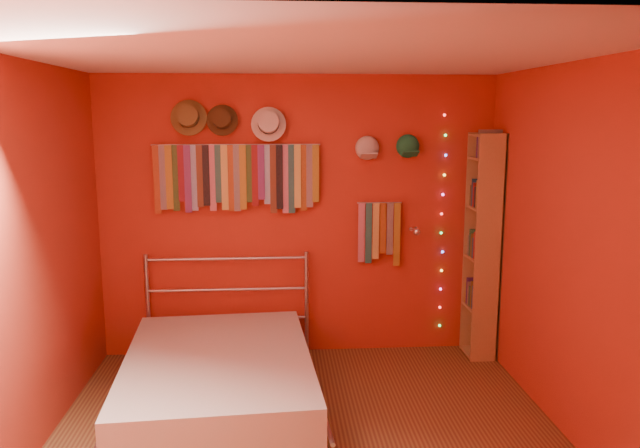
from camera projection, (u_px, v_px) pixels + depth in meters
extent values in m
cube|color=maroon|center=(298.00, 217.00, 5.56)|extent=(3.50, 0.02, 2.50)
cube|color=maroon|center=(583.00, 259.00, 3.97)|extent=(0.02, 3.50, 2.50)
cube|color=maroon|center=(16.00, 268.00, 3.72)|extent=(0.02, 3.50, 2.50)
cube|color=white|center=(308.00, 55.00, 3.63)|extent=(3.50, 3.50, 0.02)
cylinder|color=#AEAEB2|center=(236.00, 145.00, 5.37)|extent=(1.45, 0.01, 0.01)
cube|color=maroon|center=(157.00, 180.00, 5.36)|extent=(0.06, 0.01, 0.59)
cube|color=navy|center=(163.00, 178.00, 5.35)|extent=(0.06, 0.01, 0.56)
cube|color=olive|center=(169.00, 177.00, 5.35)|extent=(0.06, 0.01, 0.55)
cube|color=#22461C|center=(175.00, 178.00, 5.37)|extent=(0.06, 0.01, 0.57)
cube|color=maroon|center=(181.00, 173.00, 5.36)|extent=(0.06, 0.01, 0.49)
cube|color=#501965|center=(188.00, 179.00, 5.37)|extent=(0.06, 0.01, 0.58)
cube|color=#6E8EC4|center=(194.00, 178.00, 5.38)|extent=(0.06, 0.01, 0.57)
cube|color=#51281B|center=(200.00, 176.00, 5.37)|extent=(0.06, 0.01, 0.54)
cube|color=black|center=(206.00, 176.00, 5.37)|extent=(0.06, 0.01, 0.53)
cube|color=#BE5F77|center=(212.00, 178.00, 5.39)|extent=(0.06, 0.01, 0.57)
cube|color=#195954|center=(218.00, 174.00, 5.38)|extent=(0.06, 0.01, 0.50)
cube|color=#C7BD4F|center=(225.00, 178.00, 5.39)|extent=(0.06, 0.01, 0.56)
cube|color=#8B3816|center=(231.00, 178.00, 5.40)|extent=(0.06, 0.01, 0.58)
cube|color=navy|center=(237.00, 178.00, 5.40)|extent=(0.06, 0.01, 0.58)
cube|color=olive|center=(243.00, 177.00, 5.40)|extent=(0.06, 0.01, 0.56)
cube|color=#245020|center=(249.00, 174.00, 5.41)|extent=(0.06, 0.01, 0.50)
cube|color=#600F0E|center=(255.00, 176.00, 5.41)|extent=(0.06, 0.01, 0.53)
cube|color=#5A1B6F|center=(261.00, 172.00, 5.40)|extent=(0.06, 0.01, 0.48)
cube|color=#78A8D6|center=(267.00, 175.00, 5.42)|extent=(0.06, 0.01, 0.52)
cube|color=#4D2519|center=(273.00, 179.00, 5.42)|extent=(0.06, 0.01, 0.60)
cube|color=black|center=(279.00, 177.00, 5.42)|extent=(0.06, 0.01, 0.56)
cube|color=#A35171|center=(286.00, 179.00, 5.44)|extent=(0.06, 0.01, 0.60)
cube|color=#174951|center=(292.00, 179.00, 5.43)|extent=(0.06, 0.01, 0.60)
cube|color=#BCBF4C|center=(298.00, 176.00, 5.43)|extent=(0.06, 0.01, 0.55)
cube|color=brown|center=(304.00, 178.00, 5.45)|extent=(0.06, 0.01, 0.58)
cube|color=#1A1457|center=(310.00, 176.00, 5.44)|extent=(0.06, 0.01, 0.55)
cube|color=olive|center=(316.00, 174.00, 5.43)|extent=(0.06, 0.01, 0.50)
cylinder|color=#AEAEB2|center=(379.00, 203.00, 5.54)|extent=(0.40, 0.01, 0.01)
cube|color=#B05874|center=(361.00, 233.00, 5.57)|extent=(0.06, 0.01, 0.54)
cube|color=#1B6059|center=(369.00, 233.00, 5.57)|extent=(0.06, 0.01, 0.55)
cube|color=tan|center=(376.00, 231.00, 5.56)|extent=(0.06, 0.01, 0.51)
cube|color=brown|center=(383.00, 228.00, 5.57)|extent=(0.06, 0.01, 0.46)
cube|color=navy|center=(390.00, 229.00, 5.57)|extent=(0.06, 0.01, 0.47)
cube|color=olive|center=(397.00, 235.00, 5.58)|extent=(0.06, 0.01, 0.57)
cylinder|color=brown|center=(189.00, 118.00, 5.29)|extent=(0.31, 0.08, 0.30)
cylinder|color=brown|center=(188.00, 116.00, 5.23)|extent=(0.18, 0.15, 0.20)
cylinder|color=#332314|center=(188.00, 117.00, 5.26)|extent=(0.19, 0.06, 0.19)
cylinder|color=#412E17|center=(222.00, 120.00, 5.31)|extent=(0.27, 0.07, 0.26)
cylinder|color=#412E17|center=(222.00, 119.00, 5.26)|extent=(0.16, 0.13, 0.17)
cylinder|color=black|center=(222.00, 120.00, 5.29)|extent=(0.16, 0.05, 0.16)
cylinder|color=silver|center=(269.00, 124.00, 5.34)|extent=(0.30, 0.07, 0.30)
cylinder|color=silver|center=(268.00, 123.00, 5.29)|extent=(0.18, 0.15, 0.20)
cylinder|color=black|center=(269.00, 124.00, 5.32)|extent=(0.18, 0.06, 0.18)
ellipsoid|color=beige|center=(367.00, 148.00, 5.45)|extent=(0.19, 0.15, 0.19)
cube|color=beige|center=(369.00, 156.00, 5.34)|extent=(0.14, 0.10, 0.06)
ellipsoid|color=#1C7E49|center=(408.00, 146.00, 5.47)|extent=(0.19, 0.15, 0.19)
cube|color=#1C7E49|center=(410.00, 154.00, 5.37)|extent=(0.14, 0.10, 0.06)
sphere|color=#FF3333|center=(444.00, 115.00, 5.46)|extent=(0.02, 0.02, 0.02)
sphere|color=#33FF4C|center=(445.00, 135.00, 5.49)|extent=(0.02, 0.02, 0.02)
sphere|color=#4C66FF|center=(446.00, 155.00, 5.52)|extent=(0.02, 0.02, 0.02)
sphere|color=yellow|center=(444.00, 175.00, 5.55)|extent=(0.02, 0.02, 0.02)
sphere|color=#FF4CCC|center=(443.00, 195.00, 5.58)|extent=(0.02, 0.02, 0.02)
sphere|color=#FF3333|center=(442.00, 214.00, 5.61)|extent=(0.02, 0.02, 0.02)
sphere|color=#33FF4C|center=(441.00, 233.00, 5.64)|extent=(0.02, 0.02, 0.02)
sphere|color=#4C66FF|center=(442.00, 252.00, 5.67)|extent=(0.02, 0.02, 0.02)
sphere|color=yellow|center=(442.00, 271.00, 5.70)|extent=(0.02, 0.02, 0.02)
sphere|color=#FF4CCC|center=(441.00, 289.00, 5.73)|extent=(0.02, 0.02, 0.02)
sphere|color=#FF3333|center=(440.00, 307.00, 5.76)|extent=(0.02, 0.02, 0.02)
sphere|color=#33FF4C|center=(440.00, 325.00, 5.79)|extent=(0.02, 0.02, 0.02)
cylinder|color=#AEAEB2|center=(411.00, 229.00, 5.64)|extent=(0.03, 0.03, 0.03)
cylinder|color=#AEAEB2|center=(414.00, 228.00, 5.53)|extent=(0.01, 0.23, 0.07)
sphere|color=white|center=(417.00, 232.00, 5.41)|extent=(0.06, 0.06, 0.06)
cube|color=#9D7747|center=(489.00, 251.00, 5.35)|extent=(0.24, 0.02, 2.00)
cube|color=#9D7747|center=(477.00, 243.00, 5.66)|extent=(0.24, 0.02, 2.00)
cube|color=#9D7747|center=(495.00, 247.00, 5.51)|extent=(0.02, 0.34, 2.00)
cube|color=#9D7747|center=(478.00, 352.00, 5.67)|extent=(0.24, 0.32, 0.02)
cube|color=#9D7747|center=(480.00, 307.00, 5.60)|extent=(0.24, 0.32, 0.02)
cube|color=#9D7747|center=(482.00, 258.00, 5.52)|extent=(0.24, 0.32, 0.02)
cube|color=#9D7747|center=(484.00, 208.00, 5.44)|extent=(0.24, 0.32, 0.02)
cube|color=#9D7747|center=(487.00, 159.00, 5.37)|extent=(0.24, 0.32, 0.02)
cube|color=#9D7747|center=(488.00, 135.00, 5.33)|extent=(0.24, 0.32, 0.02)
cylinder|color=#AEAEB2|center=(148.00, 307.00, 5.51)|extent=(0.04, 0.04, 0.95)
cylinder|color=#AEAEB2|center=(307.00, 304.00, 5.61)|extent=(0.04, 0.04, 0.95)
cylinder|color=#AEAEB2|center=(228.00, 319.00, 5.58)|extent=(1.41, 0.02, 0.02)
cylinder|color=#AEAEB2|center=(228.00, 290.00, 5.53)|extent=(1.41, 0.02, 0.02)
cylinder|color=#AEAEB2|center=(227.00, 259.00, 5.48)|extent=(1.41, 0.02, 0.02)
cube|color=beige|center=(219.00, 379.00, 4.62)|extent=(1.47, 1.99, 0.38)
cylinder|color=#AEAEB2|center=(122.00, 385.00, 4.57)|extent=(0.16, 1.91, 0.03)
cylinder|color=#AEAEB2|center=(313.00, 379.00, 4.67)|extent=(0.16, 1.91, 0.03)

